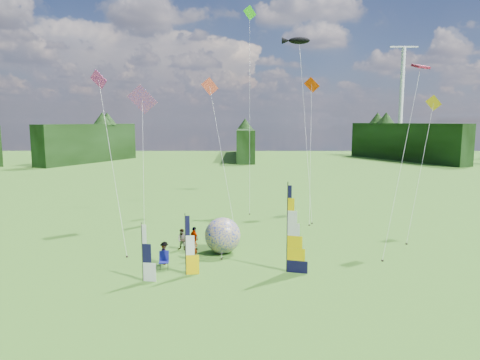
{
  "coord_description": "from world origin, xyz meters",
  "views": [
    {
      "loc": [
        -0.9,
        -22.88,
        9.21
      ],
      "look_at": [
        -1.0,
        4.0,
        5.5
      ],
      "focal_mm": 32.0,
      "sensor_mm": 36.0,
      "label": 1
    }
  ],
  "objects_px": {
    "spectator_a": "(194,249)",
    "bol_inflatable": "(223,235)",
    "feather_banner_main": "(287,229)",
    "spectator_c": "(164,253)",
    "side_banner_far": "(142,253)",
    "spectator_b": "(182,240)",
    "camp_chair": "(164,261)",
    "side_banner_left": "(185,246)",
    "spectator_d": "(194,238)",
    "kite_whale": "(305,116)"
  },
  "relations": [
    {
      "from": "feather_banner_main",
      "to": "camp_chair",
      "type": "bearing_deg",
      "value": -168.18
    },
    {
      "from": "camp_chair",
      "to": "feather_banner_main",
      "type": "bearing_deg",
      "value": -10.91
    },
    {
      "from": "spectator_b",
      "to": "camp_chair",
      "type": "height_order",
      "value": "spectator_b"
    },
    {
      "from": "side_banner_far",
      "to": "spectator_c",
      "type": "height_order",
      "value": "side_banner_far"
    },
    {
      "from": "spectator_a",
      "to": "camp_chair",
      "type": "bearing_deg",
      "value": -164.62
    },
    {
      "from": "side_banner_left",
      "to": "camp_chair",
      "type": "bearing_deg",
      "value": 139.18
    },
    {
      "from": "side_banner_far",
      "to": "spectator_a",
      "type": "bearing_deg",
      "value": 64.73
    },
    {
      "from": "feather_banner_main",
      "to": "kite_whale",
      "type": "relative_size",
      "value": 0.28
    },
    {
      "from": "spectator_a",
      "to": "spectator_c",
      "type": "xyz_separation_m",
      "value": [
        -1.79,
        -0.87,
        -0.03
      ]
    },
    {
      "from": "side_banner_far",
      "to": "spectator_b",
      "type": "xyz_separation_m",
      "value": [
        1.46,
        6.05,
        -0.91
      ]
    },
    {
      "from": "spectator_b",
      "to": "spectator_d",
      "type": "xyz_separation_m",
      "value": [
        0.85,
        0.09,
        0.07
      ]
    },
    {
      "from": "side_banner_left",
      "to": "spectator_b",
      "type": "bearing_deg",
      "value": 92.15
    },
    {
      "from": "spectator_c",
      "to": "kite_whale",
      "type": "xyz_separation_m",
      "value": [
        11.33,
        16.37,
        8.96
      ]
    },
    {
      "from": "side_banner_left",
      "to": "bol_inflatable",
      "type": "xyz_separation_m",
      "value": [
        2.03,
        4.39,
        -0.57
      ]
    },
    {
      "from": "side_banner_far",
      "to": "spectator_d",
      "type": "xyz_separation_m",
      "value": [
        2.31,
        6.14,
        -0.84
      ]
    },
    {
      "from": "camp_chair",
      "to": "spectator_b",
      "type": "bearing_deg",
      "value": 73.97
    },
    {
      "from": "spectator_b",
      "to": "spectator_d",
      "type": "relative_size",
      "value": 0.92
    },
    {
      "from": "side_banner_left",
      "to": "camp_chair",
      "type": "distance_m",
      "value": 2.18
    },
    {
      "from": "side_banner_far",
      "to": "spectator_a",
      "type": "height_order",
      "value": "side_banner_far"
    },
    {
      "from": "feather_banner_main",
      "to": "spectator_c",
      "type": "relative_size",
      "value": 3.61
    },
    {
      "from": "spectator_d",
      "to": "side_banner_left",
      "type": "bearing_deg",
      "value": 143.37
    },
    {
      "from": "spectator_a",
      "to": "spectator_c",
      "type": "bearing_deg",
      "value": 173.32
    },
    {
      "from": "spectator_c",
      "to": "spectator_b",
      "type": "bearing_deg",
      "value": -1.63
    },
    {
      "from": "bol_inflatable",
      "to": "spectator_a",
      "type": "relative_size",
      "value": 1.63
    },
    {
      "from": "spectator_a",
      "to": "feather_banner_main",
      "type": "bearing_deg",
      "value": -53.64
    },
    {
      "from": "camp_chair",
      "to": "bol_inflatable",
      "type": "bearing_deg",
      "value": 36.63
    },
    {
      "from": "feather_banner_main",
      "to": "spectator_c",
      "type": "bearing_deg",
      "value": -175.18
    },
    {
      "from": "bol_inflatable",
      "to": "spectator_d",
      "type": "relative_size",
      "value": 1.49
    },
    {
      "from": "side_banner_left",
      "to": "camp_chair",
      "type": "height_order",
      "value": "side_banner_left"
    },
    {
      "from": "spectator_d",
      "to": "camp_chair",
      "type": "height_order",
      "value": "spectator_d"
    },
    {
      "from": "spectator_b",
      "to": "camp_chair",
      "type": "distance_m",
      "value": 4.11
    },
    {
      "from": "bol_inflatable",
      "to": "camp_chair",
      "type": "distance_m",
      "value": 4.96
    },
    {
      "from": "bol_inflatable",
      "to": "spectator_c",
      "type": "bearing_deg",
      "value": -146.11
    },
    {
      "from": "spectator_d",
      "to": "kite_whale",
      "type": "xyz_separation_m",
      "value": [
        9.75,
        13.2,
        8.86
      ]
    },
    {
      "from": "spectator_c",
      "to": "camp_chair",
      "type": "bearing_deg",
      "value": -160.27
    },
    {
      "from": "spectator_d",
      "to": "side_banner_far",
      "type": "bearing_deg",
      "value": 122.22
    },
    {
      "from": "side_banner_left",
      "to": "side_banner_far",
      "type": "height_order",
      "value": "side_banner_left"
    },
    {
      "from": "side_banner_left",
      "to": "spectator_b",
      "type": "relative_size",
      "value": 2.36
    },
    {
      "from": "spectator_b",
      "to": "spectator_c",
      "type": "distance_m",
      "value": 3.17
    },
    {
      "from": "side_banner_left",
      "to": "kite_whale",
      "type": "bearing_deg",
      "value": 54.14
    },
    {
      "from": "spectator_a",
      "to": "spectator_d",
      "type": "distance_m",
      "value": 2.31
    },
    {
      "from": "camp_chair",
      "to": "side_banner_far",
      "type": "bearing_deg",
      "value": -120.93
    },
    {
      "from": "feather_banner_main",
      "to": "camp_chair",
      "type": "xyz_separation_m",
      "value": [
        -7.63,
        0.44,
        -2.14
      ]
    },
    {
      "from": "bol_inflatable",
      "to": "kite_whale",
      "type": "xyz_separation_m",
      "value": [
        7.67,
        13.91,
        8.45
      ]
    },
    {
      "from": "spectator_b",
      "to": "spectator_c",
      "type": "height_order",
      "value": "spectator_b"
    },
    {
      "from": "spectator_c",
      "to": "spectator_d",
      "type": "bearing_deg",
      "value": -14.73
    },
    {
      "from": "bol_inflatable",
      "to": "camp_chair",
      "type": "xyz_separation_m",
      "value": [
        -3.52,
        -3.43,
        -0.69
      ]
    },
    {
      "from": "spectator_a",
      "to": "bol_inflatable",
      "type": "bearing_deg",
      "value": 7.66
    },
    {
      "from": "side_banner_far",
      "to": "spectator_a",
      "type": "distance_m",
      "value": 4.68
    },
    {
      "from": "side_banner_far",
      "to": "camp_chair",
      "type": "height_order",
      "value": "side_banner_far"
    }
  ]
}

